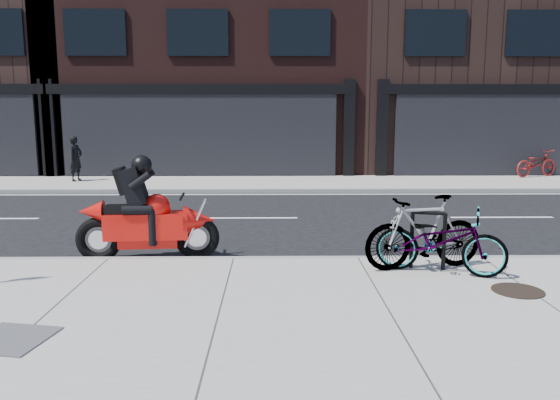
{
  "coord_description": "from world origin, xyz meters",
  "views": [
    {
      "loc": [
        0.63,
        -10.46,
        2.45
      ],
      "look_at": [
        0.76,
        -0.91,
        0.9
      ],
      "focal_mm": 35.0,
      "sensor_mm": 36.0,
      "label": 1
    }
  ],
  "objects_px": {
    "bicycle_rear": "(424,232)",
    "bicycle_far": "(536,163)",
    "bike_rack": "(428,235)",
    "motorcycle": "(153,218)",
    "manhole_cover": "(518,291)",
    "bicycle_front": "(440,240)",
    "utility_grate": "(11,339)",
    "pedestrian": "(76,158)"
  },
  "relations": [
    {
      "from": "manhole_cover",
      "to": "utility_grate",
      "type": "xyz_separation_m",
      "value": [
        -5.9,
        -1.45,
        0.0
      ]
    },
    {
      "from": "pedestrian",
      "to": "utility_grate",
      "type": "height_order",
      "value": "pedestrian"
    },
    {
      "from": "bike_rack",
      "to": "utility_grate",
      "type": "height_order",
      "value": "bike_rack"
    },
    {
      "from": "bicycle_front",
      "to": "manhole_cover",
      "type": "relative_size",
      "value": 2.8
    },
    {
      "from": "motorcycle",
      "to": "utility_grate",
      "type": "distance_m",
      "value": 3.65
    },
    {
      "from": "bike_rack",
      "to": "pedestrian",
      "type": "height_order",
      "value": "pedestrian"
    },
    {
      "from": "bicycle_front",
      "to": "motorcycle",
      "type": "bearing_deg",
      "value": 94.82
    },
    {
      "from": "bicycle_far",
      "to": "manhole_cover",
      "type": "height_order",
      "value": "bicycle_far"
    },
    {
      "from": "bicycle_front",
      "to": "bicycle_far",
      "type": "height_order",
      "value": "bicycle_front"
    },
    {
      "from": "bicycle_far",
      "to": "utility_grate",
      "type": "bearing_deg",
      "value": 116.54
    },
    {
      "from": "bicycle_rear",
      "to": "utility_grate",
      "type": "xyz_separation_m",
      "value": [
        -4.94,
        -2.52,
        -0.55
      ]
    },
    {
      "from": "motorcycle",
      "to": "bicycle_far",
      "type": "xyz_separation_m",
      "value": [
        11.47,
        10.59,
        -0.1
      ]
    },
    {
      "from": "bicycle_rear",
      "to": "bicycle_far",
      "type": "bearing_deg",
      "value": 136.32
    },
    {
      "from": "bike_rack",
      "to": "pedestrian",
      "type": "relative_size",
      "value": 0.57
    },
    {
      "from": "bicycle_front",
      "to": "motorcycle",
      "type": "distance_m",
      "value": 4.56
    },
    {
      "from": "bicycle_far",
      "to": "manhole_cover",
      "type": "distance_m",
      "value": 14.15
    },
    {
      "from": "bicycle_rear",
      "to": "bicycle_front",
      "type": "bearing_deg",
      "value": 24.9
    },
    {
      "from": "bicycle_rear",
      "to": "pedestrian",
      "type": "distance_m",
      "value": 13.84
    },
    {
      "from": "pedestrian",
      "to": "manhole_cover",
      "type": "height_order",
      "value": "pedestrian"
    },
    {
      "from": "bicycle_rear",
      "to": "bicycle_far",
      "type": "relative_size",
      "value": 1.0
    },
    {
      "from": "bike_rack",
      "to": "manhole_cover",
      "type": "relative_size",
      "value": 1.33
    },
    {
      "from": "utility_grate",
      "to": "bicycle_far",
      "type": "bearing_deg",
      "value": 49.18
    },
    {
      "from": "bicycle_front",
      "to": "pedestrian",
      "type": "relative_size",
      "value": 1.21
    },
    {
      "from": "bicycle_front",
      "to": "bicycle_far",
      "type": "xyz_separation_m",
      "value": [
        7.08,
        11.84,
        -0.0
      ]
    },
    {
      "from": "bicycle_far",
      "to": "utility_grate",
      "type": "distance_m",
      "value": 18.66
    },
    {
      "from": "bicycle_front",
      "to": "bicycle_rear",
      "type": "xyz_separation_m",
      "value": [
        -0.18,
        0.24,
        0.07
      ]
    },
    {
      "from": "bike_rack",
      "to": "manhole_cover",
      "type": "xyz_separation_m",
      "value": [
        0.9,
        -1.06,
        -0.51
      ]
    },
    {
      "from": "bicycle_front",
      "to": "manhole_cover",
      "type": "xyz_separation_m",
      "value": [
        0.79,
        -0.83,
        -0.48
      ]
    },
    {
      "from": "bicycle_front",
      "to": "utility_grate",
      "type": "height_order",
      "value": "bicycle_front"
    },
    {
      "from": "bicycle_rear",
      "to": "utility_grate",
      "type": "height_order",
      "value": "bicycle_rear"
    },
    {
      "from": "bicycle_rear",
      "to": "pedestrian",
      "type": "xyz_separation_m",
      "value": [
        -8.89,
        10.6,
        0.21
      ]
    },
    {
      "from": "bicycle_front",
      "to": "utility_grate",
      "type": "distance_m",
      "value": 5.62
    },
    {
      "from": "bike_rack",
      "to": "bicycle_rear",
      "type": "relative_size",
      "value": 0.48
    },
    {
      "from": "bicycle_rear",
      "to": "motorcycle",
      "type": "bearing_deg",
      "value": -115.15
    },
    {
      "from": "bicycle_front",
      "to": "motorcycle",
      "type": "relative_size",
      "value": 0.78
    },
    {
      "from": "bicycle_far",
      "to": "pedestrian",
      "type": "bearing_deg",
      "value": 70.91
    },
    {
      "from": "bike_rack",
      "to": "utility_grate",
      "type": "bearing_deg",
      "value": -153.3
    },
    {
      "from": "bike_rack",
      "to": "bicycle_far",
      "type": "height_order",
      "value": "bicycle_far"
    },
    {
      "from": "bicycle_rear",
      "to": "bicycle_far",
      "type": "xyz_separation_m",
      "value": [
        7.25,
        11.6,
        -0.07
      ]
    },
    {
      "from": "bicycle_front",
      "to": "pedestrian",
      "type": "xyz_separation_m",
      "value": [
        -9.06,
        10.84,
        0.28
      ]
    },
    {
      "from": "bike_rack",
      "to": "motorcycle",
      "type": "relative_size",
      "value": 0.37
    },
    {
      "from": "motorcycle",
      "to": "bicycle_far",
      "type": "height_order",
      "value": "motorcycle"
    }
  ]
}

